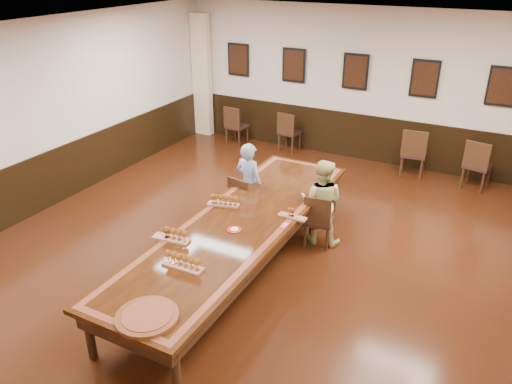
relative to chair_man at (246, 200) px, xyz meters
The scene contains 23 objects.
floor 1.38m from the chair_man, 64.93° to the right, with size 8.00×10.00×0.02m, color black.
ceiling 3.06m from the chair_man, 64.93° to the right, with size 8.00×10.00×0.02m, color white.
wall_back 4.04m from the chair_man, 81.83° to the left, with size 8.00×0.02×3.20m, color beige.
wall_left 3.83m from the chair_man, 161.21° to the right, with size 0.02×10.00×3.20m, color beige.
chair_man is the anchor object (origin of this frame).
chair_woman 1.31m from the chair_man, ahead, with size 0.41×0.45×0.88m, color black, non-canonical shape.
spare_chair_a 3.94m from the chair_man, 121.87° to the left, with size 0.44×0.48×0.93m, color black, non-canonical shape.
spare_chair_b 3.64m from the chair_man, 102.77° to the left, with size 0.43×0.47×0.91m, color black, non-canonical shape.
spare_chair_c 3.92m from the chair_man, 59.05° to the left, with size 0.48×0.52×1.02m, color black, non-canonical shape.
spare_chair_d 4.63m from the chair_man, 45.95° to the left, with size 0.46×0.50×0.98m, color black, non-canonical shape.
person_man 0.28m from the chair_man, 79.67° to the left, with size 0.51×0.34×1.41m, color #4464AA.
person_woman 1.32m from the chair_man, ahead, with size 0.68×0.53×1.37m, color #D0CB82.
pink_phone 1.55m from the chair_man, 40.54° to the right, with size 0.07×0.14×0.01m, color #FD54AE.
curtain 4.95m from the chair_man, 131.29° to the left, with size 0.45×0.18×2.90m, color beige.
wainscoting 1.30m from the chair_man, 64.93° to the right, with size 8.00×10.00×1.00m.
conference_table 1.31m from the chair_man, 64.93° to the right, with size 1.40×5.00×0.76m.
posters 4.07m from the chair_man, 81.67° to the left, with size 6.14×0.04×0.74m.
flight_a 0.94m from the chair_man, 83.21° to the right, with size 0.49×0.26×0.18m.
flight_b 1.41m from the chair_man, 32.21° to the right, with size 0.41×0.13×0.15m.
flight_c 2.05m from the chair_man, 88.97° to the right, with size 0.52×0.20×0.19m.
flight_d 2.55m from the chair_man, 78.14° to the right, with size 0.52×0.17×0.19m.
red_plate_grp 1.57m from the chair_man, 66.64° to the right, with size 0.20×0.20×0.03m.
carved_platter 3.47m from the chair_man, 77.95° to the right, with size 0.69×0.69×0.05m.
Camera 1 is at (3.02, -5.24, 4.09)m, focal length 35.00 mm.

